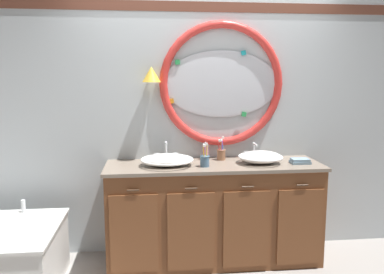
% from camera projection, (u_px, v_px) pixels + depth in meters
% --- Properties ---
extents(ground_plane, '(14.00, 14.00, 0.00)m').
position_uv_depth(ground_plane, '(212.00, 273.00, 3.43)').
color(ground_plane, gray).
extents(back_wall_assembly, '(6.40, 0.26, 2.60)m').
position_uv_depth(back_wall_assembly, '(205.00, 114.00, 3.80)').
color(back_wall_assembly, silver).
rests_on(back_wall_assembly, ground_plane).
extents(vanity_counter, '(1.94, 0.61, 0.91)m').
position_uv_depth(vanity_counter, '(213.00, 212.00, 3.63)').
color(vanity_counter, brown).
rests_on(vanity_counter, ground_plane).
extents(sink_basin_left, '(0.47, 0.47, 0.10)m').
position_uv_depth(sink_basin_left, '(167.00, 160.00, 3.48)').
color(sink_basin_left, white).
rests_on(sink_basin_left, vanity_counter).
extents(sink_basin_right, '(0.40, 0.40, 0.11)m').
position_uv_depth(sink_basin_right, '(260.00, 157.00, 3.57)').
color(sink_basin_right, white).
rests_on(sink_basin_right, vanity_counter).
extents(faucet_set_left, '(0.23, 0.12, 0.18)m').
position_uv_depth(faucet_set_left, '(166.00, 153.00, 3.70)').
color(faucet_set_left, silver).
rests_on(faucet_set_left, vanity_counter).
extents(faucet_set_right, '(0.20, 0.14, 0.15)m').
position_uv_depth(faucet_set_right, '(254.00, 152.00, 3.79)').
color(faucet_set_right, silver).
rests_on(faucet_set_right, vanity_counter).
extents(toothbrush_holder_left, '(0.09, 0.09, 0.21)m').
position_uv_depth(toothbrush_holder_left, '(205.00, 160.00, 3.44)').
color(toothbrush_holder_left, slate).
rests_on(toothbrush_holder_left, vanity_counter).
extents(toothbrush_holder_right, '(0.09, 0.09, 0.23)m').
position_uv_depth(toothbrush_holder_right, '(221.00, 154.00, 3.72)').
color(toothbrush_holder_right, '#996647').
rests_on(toothbrush_holder_right, vanity_counter).
extents(soap_dispenser, '(0.06, 0.06, 0.17)m').
position_uv_depth(soap_dispenser, '(205.00, 152.00, 3.73)').
color(soap_dispenser, pink).
rests_on(soap_dispenser, vanity_counter).
extents(folded_hand_towel, '(0.17, 0.12, 0.04)m').
position_uv_depth(folded_hand_towel, '(300.00, 161.00, 3.57)').
color(folded_hand_towel, '#7593A8').
rests_on(folded_hand_towel, vanity_counter).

